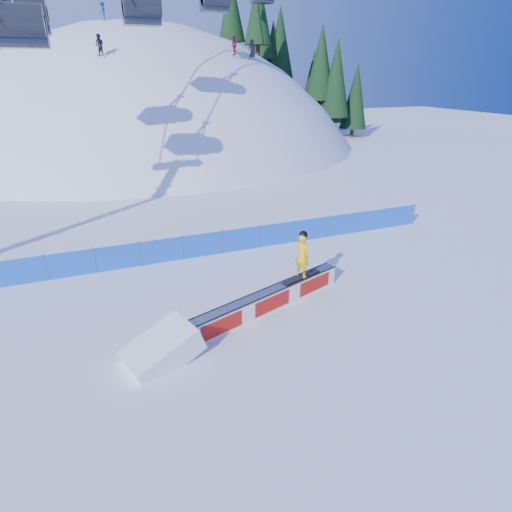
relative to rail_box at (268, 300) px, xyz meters
name	(u,v)px	position (x,y,z in m)	size (l,w,h in m)	color
ground	(277,290)	(0.93, 1.27, -0.42)	(160.00, 160.00, 0.00)	white
snow_hill	(160,266)	(0.93, 43.27, -18.42)	(64.00, 64.00, 64.00)	white
treeline	(293,49)	(21.32, 42.29, 10.85)	(18.32, 11.98, 20.48)	#322114
safety_fence	(241,239)	(0.93, 5.77, 0.18)	(22.05, 0.05, 1.30)	blue
rail_box	(268,300)	(0.00, 0.00, 0.00)	(6.97, 2.75, 0.86)	white
snow_ramp	(163,358)	(-4.26, -1.42, -0.42)	(2.25, 1.50, 0.84)	white
snowboarder	(302,255)	(1.65, 0.55, 1.41)	(1.90, 0.92, 1.98)	black
distant_skiers	(163,34)	(2.38, 32.23, 11.36)	(16.02, 10.67, 5.25)	black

